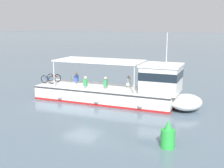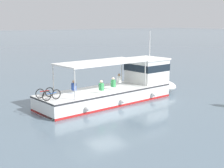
# 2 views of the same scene
# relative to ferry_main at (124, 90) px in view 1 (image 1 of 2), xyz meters

# --- Properties ---
(ground_plane) EXTENTS (400.00, 400.00, 0.00)m
(ground_plane) POSITION_rel_ferry_main_xyz_m (2.67, 1.73, -1.02)
(ground_plane) COLOR slate
(ferry_main) EXTENTS (13.02, 4.72, 5.32)m
(ferry_main) POSITION_rel_ferry_main_xyz_m (0.00, 0.00, 0.00)
(ferry_main) COLOR white
(ferry_main) RESTS_ON ground
(channel_buoy) EXTENTS (0.70, 0.70, 1.40)m
(channel_buoy) POSITION_rel_ferry_main_xyz_m (-5.52, 6.17, -0.45)
(channel_buoy) COLOR green
(channel_buoy) RESTS_ON ground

